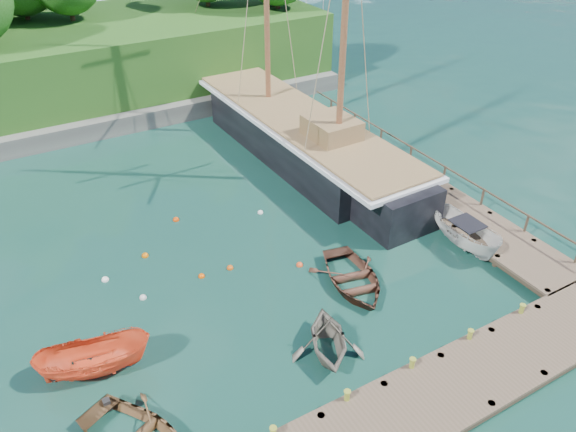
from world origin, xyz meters
name	(u,v)px	position (x,y,z in m)	size (l,w,h in m)	color
ground	(298,316)	(0.00, 0.00, 0.00)	(160.00, 160.00, 0.00)	#163C34
dock_near	(436,396)	(2.00, -6.50, 0.43)	(20.00, 3.20, 1.10)	brown
dock_east	(401,175)	(11.50, 7.00, 0.43)	(3.20, 24.00, 1.10)	brown
bollard_1	(346,410)	(-1.00, -5.10, 0.00)	(0.26, 0.26, 0.45)	olive
bollard_2	(410,378)	(2.00, -5.10, 0.00)	(0.26, 0.26, 0.45)	olive
bollard_3	(467,349)	(5.00, -5.10, 0.00)	(0.26, 0.26, 0.45)	olive
bollard_4	(518,323)	(8.00, -5.10, 0.00)	(0.26, 0.26, 0.45)	olive
rowboat_1	(327,352)	(-0.03, -2.41, 0.00)	(2.99, 3.47, 1.83)	slate
rowboat_2	(352,284)	(3.30, 0.54, 0.00)	(3.31, 4.64, 0.96)	#502F22
motorboat_orange	(98,372)	(-8.39, 1.19, 0.00)	(1.65, 4.39, 1.70)	#F35328
cabin_boat_white	(463,246)	(10.00, 0.17, 0.00)	(1.70, 4.51, 1.74)	beige
schooner	(300,140)	(7.95, 13.04, 1.18)	(5.78, 28.67, 21.22)	black
mooring_buoy_0	(143,298)	(-5.50, 4.51, 0.00)	(0.33, 0.33, 0.33)	silver
mooring_buoy_1	(202,277)	(-2.61, 4.60, 0.00)	(0.31, 0.31, 0.31)	#F85100
mooring_buoy_2	(230,268)	(-1.16, 4.49, 0.00)	(0.33, 0.33, 0.33)	#D7520D
mooring_buoy_3	(260,213)	(2.42, 8.15, 0.00)	(0.32, 0.32, 0.32)	silver
mooring_buoy_4	(145,256)	(-4.44, 7.51, 0.00)	(0.35, 0.35, 0.35)	#DD6402
mooring_buoy_5	(176,220)	(-1.94, 9.82, 0.00)	(0.35, 0.35, 0.35)	#DA4006
mooring_buoy_6	(105,280)	(-6.66, 6.63, 0.00)	(0.35, 0.35, 0.35)	white
mooring_buoy_7	(300,265)	(1.89, 3.00, 0.00)	(0.34, 0.34, 0.34)	#E64518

